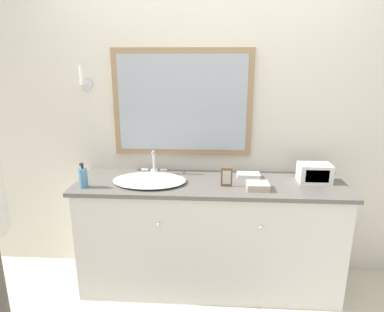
{
  "coord_description": "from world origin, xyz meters",
  "views": [
    {
      "loc": [
        0.01,
        -2.06,
        1.75
      ],
      "look_at": [
        -0.13,
        0.31,
        1.07
      ],
      "focal_mm": 32.0,
      "sensor_mm": 36.0,
      "label": 1
    }
  ],
  "objects_px": {
    "picture_frame": "(227,177)",
    "appliance_box": "(315,173)",
    "soap_bottle": "(83,177)",
    "sink_basin": "(150,180)"
  },
  "relations": [
    {
      "from": "sink_basin",
      "to": "soap_bottle",
      "type": "height_order",
      "value": "sink_basin"
    },
    {
      "from": "soap_bottle",
      "to": "appliance_box",
      "type": "distance_m",
      "value": 1.67
    },
    {
      "from": "sink_basin",
      "to": "soap_bottle",
      "type": "bearing_deg",
      "value": -163.79
    },
    {
      "from": "appliance_box",
      "to": "picture_frame",
      "type": "bearing_deg",
      "value": -168.57
    },
    {
      "from": "soap_bottle",
      "to": "picture_frame",
      "type": "relative_size",
      "value": 1.32
    },
    {
      "from": "picture_frame",
      "to": "appliance_box",
      "type": "bearing_deg",
      "value": 11.43
    },
    {
      "from": "sink_basin",
      "to": "soap_bottle",
      "type": "distance_m",
      "value": 0.47
    },
    {
      "from": "soap_bottle",
      "to": "picture_frame",
      "type": "distance_m",
      "value": 1.01
    },
    {
      "from": "sink_basin",
      "to": "appliance_box",
      "type": "relative_size",
      "value": 2.32
    },
    {
      "from": "picture_frame",
      "to": "soap_bottle",
      "type": "bearing_deg",
      "value": -175.56
    }
  ]
}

